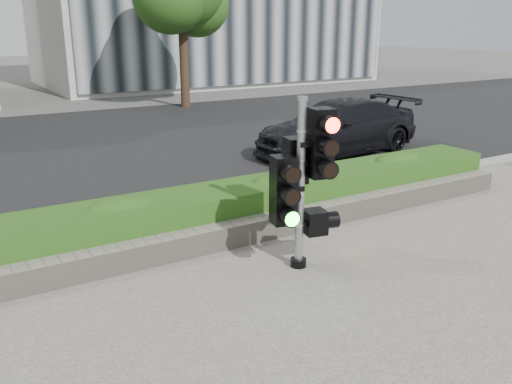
{
  "coord_description": "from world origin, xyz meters",
  "views": [
    {
      "loc": [
        -3.35,
        -4.71,
        3.17
      ],
      "look_at": [
        -0.15,
        0.6,
        1.26
      ],
      "focal_mm": 38.0,
      "sensor_mm": 36.0,
      "label": 1
    }
  ],
  "objects": [
    {
      "name": "ground",
      "position": [
        0.0,
        0.0,
        0.0
      ],
      "size": [
        120.0,
        120.0,
        0.0
      ],
      "primitive_type": "plane",
      "color": "#51514C",
      "rests_on": "ground"
    },
    {
      "name": "hedge",
      "position": [
        0.0,
        2.55,
        0.37
      ],
      "size": [
        12.0,
        1.0,
        0.68
      ],
      "primitive_type": "cube",
      "color": "#458629",
      "rests_on": "sidewalk"
    },
    {
      "name": "stone_wall",
      "position": [
        0.0,
        1.9,
        0.2
      ],
      "size": [
        12.0,
        0.32,
        0.34
      ],
      "primitive_type": "cube",
      "color": "gray",
      "rests_on": "sidewalk"
    },
    {
      "name": "car_dark",
      "position": [
        5.47,
        5.91,
        0.69
      ],
      "size": [
        4.77,
        2.28,
        1.34
      ],
      "primitive_type": "imported",
      "rotation": [
        0.0,
        0.0,
        -1.48
      ],
      "color": "black",
      "rests_on": "road"
    },
    {
      "name": "traffic_signal",
      "position": [
        0.66,
        0.8,
        1.3
      ],
      "size": [
        0.83,
        0.66,
        2.3
      ],
      "rotation": [
        0.0,
        0.0,
        -0.22
      ],
      "color": "black",
      "rests_on": "sidewalk"
    },
    {
      "name": "curb",
      "position": [
        0.0,
        3.15,
        0.06
      ],
      "size": [
        60.0,
        0.25,
        0.12
      ],
      "primitive_type": "cube",
      "color": "gray",
      "rests_on": "ground"
    },
    {
      "name": "road",
      "position": [
        0.0,
        10.0,
        0.01
      ],
      "size": [
        60.0,
        13.0,
        0.02
      ],
      "primitive_type": "cube",
      "color": "black",
      "rests_on": "ground"
    }
  ]
}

